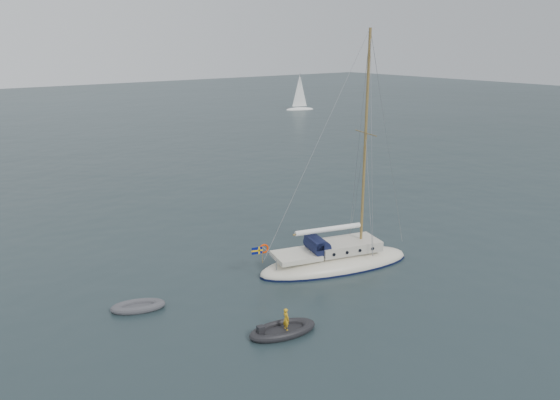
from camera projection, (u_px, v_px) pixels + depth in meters
ground at (307, 264)px, 34.25m from camera, size 300.00×300.00×0.00m
sailboat at (336, 250)px, 33.51m from camera, size 10.41×3.12×14.83m
dinghy at (138, 306)px, 28.39m from camera, size 2.81×1.27×0.40m
rib at (282, 330)px, 26.06m from camera, size 3.43×1.56×1.30m
distant_yacht_b at (300, 93)px, 108.16m from camera, size 5.74×3.06×7.61m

